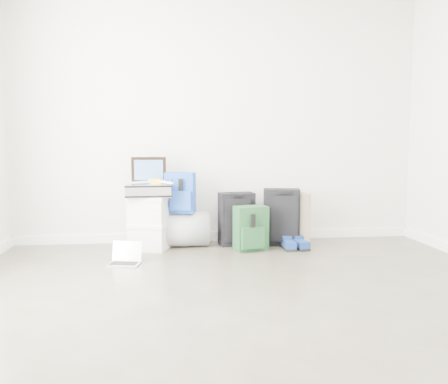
{
  "coord_description": "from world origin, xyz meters",
  "views": [
    {
      "loc": [
        -0.57,
        -2.78,
        1.12
      ],
      "look_at": [
        -0.01,
        1.9,
        0.62
      ],
      "focal_mm": 38.0,
      "sensor_mm": 36.0,
      "label": 1
    }
  ],
  "objects": [
    {
      "name": "ground",
      "position": [
        0.0,
        0.0,
        0.0
      ],
      "size": [
        5.0,
        5.0,
        0.0
      ],
      "primitive_type": "plane",
      "color": "#3D382C",
      "rests_on": "ground"
    },
    {
      "name": "room_envelope",
      "position": [
        0.0,
        0.02,
        1.72
      ],
      "size": [
        4.52,
        5.02,
        2.71
      ],
      "color": "silver",
      "rests_on": "ground"
    },
    {
      "name": "boxes_stack",
      "position": [
        -0.76,
        2.13,
        0.28
      ],
      "size": [
        0.47,
        0.43,
        0.56
      ],
      "rotation": [
        0.0,
        0.0,
        -0.33
      ],
      "color": "silver",
      "rests_on": "ground"
    },
    {
      "name": "briefcase",
      "position": [
        -0.76,
        2.13,
        0.62
      ],
      "size": [
        0.46,
        0.34,
        0.13
      ],
      "primitive_type": "cube",
      "rotation": [
        0.0,
        0.0,
        0.01
      ],
      "color": "#B2B2B7",
      "rests_on": "boxes_stack"
    },
    {
      "name": "painting",
      "position": [
        -0.76,
        2.23,
        0.82
      ],
      "size": [
        0.36,
        0.04,
        0.27
      ],
      "rotation": [
        0.0,
        0.0,
        -0.04
      ],
      "color": "black",
      "rests_on": "briefcase"
    },
    {
      "name": "drone",
      "position": [
        -0.68,
        2.11,
        0.71
      ],
      "size": [
        0.49,
        0.49,
        0.05
      ],
      "rotation": [
        0.0,
        0.0,
        -0.18
      ],
      "color": "gold",
      "rests_on": "briefcase"
    },
    {
      "name": "duffel_bag",
      "position": [
        -0.44,
        2.23,
        0.18
      ],
      "size": [
        0.6,
        0.38,
        0.37
      ],
      "primitive_type": "cylinder",
      "rotation": [
        0.0,
        1.57,
        0.01
      ],
      "color": "#9C9EA5",
      "rests_on": "ground"
    },
    {
      "name": "blue_backpack",
      "position": [
        -0.44,
        2.2,
        0.57
      ],
      "size": [
        0.34,
        0.28,
        0.42
      ],
      "rotation": [
        0.0,
        0.0,
        -0.23
      ],
      "color": "#173A9B",
      "rests_on": "duffel_bag"
    },
    {
      "name": "large_suitcase",
      "position": [
        0.17,
        2.23,
        0.28
      ],
      "size": [
        0.39,
        0.28,
        0.57
      ],
      "rotation": [
        0.0,
        0.0,
        0.13
      ],
      "color": "black",
      "rests_on": "ground"
    },
    {
      "name": "green_backpack",
      "position": [
        0.28,
        1.96,
        0.22
      ],
      "size": [
        0.36,
        0.3,
        0.46
      ],
      "rotation": [
        0.0,
        0.0,
        0.22
      ],
      "color": "#123317",
      "rests_on": "ground"
    },
    {
      "name": "carry_on",
      "position": [
        0.65,
        2.17,
        0.31
      ],
      "size": [
        0.43,
        0.32,
        0.61
      ],
      "rotation": [
        0.0,
        0.0,
        -0.21
      ],
      "color": "black",
      "rests_on": "ground"
    },
    {
      "name": "shoes",
      "position": [
        0.74,
        1.96,
        0.05
      ],
      "size": [
        0.26,
        0.29,
        0.09
      ],
      "rotation": [
        0.0,
        0.0,
        0.08
      ],
      "color": "black",
      "rests_on": "ground"
    },
    {
      "name": "rolled_rug",
      "position": [
        0.88,
        2.18,
        0.28
      ],
      "size": [
        0.18,
        0.18,
        0.56
      ],
      "primitive_type": "cylinder",
      "color": "gray",
      "rests_on": "ground"
    },
    {
      "name": "laptop",
      "position": [
        -0.96,
        1.56,
        0.05
      ],
      "size": [
        0.32,
        0.26,
        0.2
      ],
      "rotation": [
        0.0,
        0.0,
        -0.23
      ],
      "color": "silver",
      "rests_on": "ground"
    }
  ]
}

